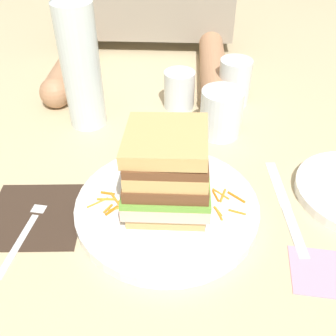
# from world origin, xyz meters

# --- Properties ---
(ground_plane) EXTENTS (3.00, 3.00, 0.00)m
(ground_plane) POSITION_xyz_m (0.00, 0.00, 0.00)
(ground_plane) COLOR #C6B289
(main_plate) EXTENTS (0.26, 0.26, 0.02)m
(main_plate) POSITION_xyz_m (-0.02, 0.01, 0.01)
(main_plate) COLOR white
(main_plate) RESTS_ON ground_plane
(sandwich) EXTENTS (0.12, 0.12, 0.12)m
(sandwich) POSITION_xyz_m (-0.02, 0.01, 0.08)
(sandwich) COLOR tan
(sandwich) RESTS_ON main_plate
(carrot_shred_0) EXTENTS (0.01, 0.02, 0.00)m
(carrot_shred_0) POSITION_xyz_m (-0.10, -0.01, 0.02)
(carrot_shred_0) COLOR orange
(carrot_shred_0) RESTS_ON main_plate
(carrot_shred_1) EXTENTS (0.02, 0.03, 0.00)m
(carrot_shred_1) POSITION_xyz_m (-0.09, 0.01, 0.02)
(carrot_shred_1) COLOR orange
(carrot_shred_1) RESTS_ON main_plate
(carrot_shred_2) EXTENTS (0.03, 0.01, 0.00)m
(carrot_shred_2) POSITION_xyz_m (-0.08, -0.01, 0.02)
(carrot_shred_2) COLOR orange
(carrot_shred_2) RESTS_ON main_plate
(carrot_shred_3) EXTENTS (0.03, 0.02, 0.00)m
(carrot_shred_3) POSITION_xyz_m (-0.12, 0.00, 0.02)
(carrot_shred_3) COLOR orange
(carrot_shred_3) RESTS_ON main_plate
(carrot_shred_4) EXTENTS (0.02, 0.02, 0.00)m
(carrot_shred_4) POSITION_xyz_m (-0.09, -0.02, 0.02)
(carrot_shred_4) COLOR orange
(carrot_shred_4) RESTS_ON main_plate
(carrot_shred_5) EXTENTS (0.03, 0.00, 0.00)m
(carrot_shred_5) POSITION_xyz_m (-0.10, 0.01, 0.02)
(carrot_shred_5) COLOR orange
(carrot_shred_5) RESTS_ON main_plate
(carrot_shred_6) EXTENTS (0.02, 0.02, 0.00)m
(carrot_shred_6) POSITION_xyz_m (-0.08, 0.01, 0.02)
(carrot_shred_6) COLOR orange
(carrot_shred_6) RESTS_ON main_plate
(carrot_shred_7) EXTENTS (0.02, 0.01, 0.00)m
(carrot_shred_7) POSITION_xyz_m (-0.10, 0.02, 0.02)
(carrot_shred_7) COLOR orange
(carrot_shred_7) RESTS_ON main_plate
(carrot_shred_8) EXTENTS (0.02, 0.02, 0.00)m
(carrot_shred_8) POSITION_xyz_m (0.06, 0.03, 0.02)
(carrot_shred_8) COLOR orange
(carrot_shred_8) RESTS_ON main_plate
(carrot_shred_9) EXTENTS (0.01, 0.02, 0.00)m
(carrot_shred_9) POSITION_xyz_m (0.05, 0.02, 0.02)
(carrot_shred_9) COLOR orange
(carrot_shred_9) RESTS_ON main_plate
(carrot_shred_10) EXTENTS (0.03, 0.02, 0.00)m
(carrot_shred_10) POSITION_xyz_m (0.08, 0.02, 0.02)
(carrot_shred_10) COLOR orange
(carrot_shred_10) RESTS_ON main_plate
(carrot_shred_11) EXTENTS (0.01, 0.02, 0.00)m
(carrot_shred_11) POSITION_xyz_m (0.06, -0.01, 0.02)
(carrot_shred_11) COLOR orange
(carrot_shred_11) RESTS_ON main_plate
(carrot_shred_12) EXTENTS (0.01, 0.03, 0.00)m
(carrot_shred_12) POSITION_xyz_m (0.07, 0.02, 0.02)
(carrot_shred_12) COLOR orange
(carrot_shred_12) RESTS_ON main_plate
(carrot_shred_13) EXTENTS (0.01, 0.02, 0.00)m
(carrot_shred_13) POSITION_xyz_m (0.06, -0.01, 0.02)
(carrot_shred_13) COLOR orange
(carrot_shred_13) RESTS_ON main_plate
(carrot_shred_14) EXTENTS (0.02, 0.01, 0.00)m
(carrot_shred_14) POSITION_xyz_m (0.08, -0.01, 0.02)
(carrot_shred_14) COLOR orange
(carrot_shred_14) RESTS_ON main_plate
(napkin_dark) EXTENTS (0.14, 0.14, 0.00)m
(napkin_dark) POSITION_xyz_m (-0.21, -0.01, 0.00)
(napkin_dark) COLOR #38281E
(napkin_dark) RESTS_ON ground_plane
(fork) EXTENTS (0.03, 0.17, 0.00)m
(fork) POSITION_xyz_m (-0.21, -0.03, 0.00)
(fork) COLOR silver
(fork) RESTS_ON napkin_dark
(knife) EXTENTS (0.03, 0.20, 0.00)m
(knife) POSITION_xyz_m (0.16, 0.02, 0.00)
(knife) COLOR silver
(knife) RESTS_ON ground_plane
(juice_glass) EXTENTS (0.08, 0.08, 0.09)m
(juice_glass) POSITION_xyz_m (0.07, 0.21, 0.04)
(juice_glass) COLOR white
(juice_glass) RESTS_ON ground_plane
(water_bottle) EXTENTS (0.07, 0.07, 0.28)m
(water_bottle) POSITION_xyz_m (-0.18, 0.24, 0.13)
(water_bottle) COLOR silver
(water_bottle) RESTS_ON ground_plane
(empty_tumbler_0) EXTENTS (0.06, 0.06, 0.08)m
(empty_tumbler_0) POSITION_xyz_m (-0.01, 0.31, 0.04)
(empty_tumbler_0) COLOR silver
(empty_tumbler_0) RESTS_ON ground_plane
(empty_tumbler_1) EXTENTS (0.06, 0.06, 0.09)m
(empty_tumbler_1) POSITION_xyz_m (0.10, 0.33, 0.05)
(empty_tumbler_1) COLOR silver
(empty_tumbler_1) RESTS_ON ground_plane
(napkin_pink) EXTENTS (0.10, 0.08, 0.00)m
(napkin_pink) POSITION_xyz_m (0.19, -0.09, 0.00)
(napkin_pink) COLOR pink
(napkin_pink) RESTS_ON ground_plane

